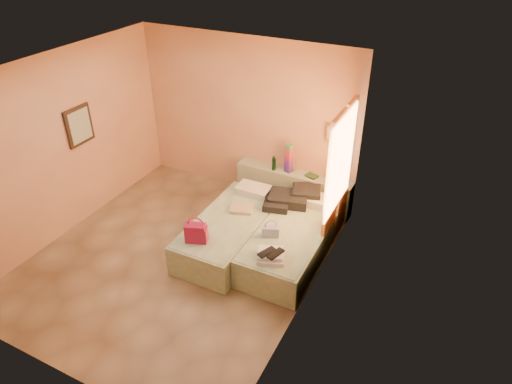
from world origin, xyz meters
TOP-DOWN VIEW (x-y plane):
  - ground at (0.00, 0.00)m, footprint 4.50×4.50m
  - room_walls at (0.21, 0.57)m, footprint 4.02×4.51m
  - headboard_ledge at (0.98, 2.10)m, footprint 2.05×0.30m
  - bed_left at (0.55, 0.62)m, footprint 0.92×2.01m
  - bed_right at (1.50, 0.78)m, footprint 0.92×2.01m
  - water_bottle at (0.63, 2.03)m, footprint 0.07×0.07m
  - rainbow_box at (0.87, 2.10)m, footprint 0.14×0.14m
  - small_dish at (0.62, 2.07)m, footprint 0.11×0.11m
  - green_book at (1.29, 2.10)m, footprint 0.23×0.19m
  - flower_vase at (1.65, 2.05)m, footprint 0.22×0.22m
  - magenta_handbag at (0.40, -0.06)m, footprint 0.34×0.27m
  - khaki_garment at (0.61, 0.89)m, footprint 0.40×0.36m
  - clothes_pile at (1.22, 1.41)m, footprint 0.86×0.86m
  - blue_handbag at (1.28, 0.50)m, footprint 0.27×0.20m
  - towel_stack at (1.50, 0.05)m, footprint 0.43×0.40m
  - sandal_pair at (1.50, 0.03)m, footprint 0.28×0.32m

SIDE VIEW (x-z plane):
  - ground at x=0.00m, z-range 0.00..0.00m
  - bed_left at x=0.55m, z-range 0.00..0.50m
  - bed_right at x=1.50m, z-range 0.00..0.50m
  - headboard_ledge at x=0.98m, z-range 0.00..0.65m
  - khaki_garment at x=0.61m, z-range 0.50..0.56m
  - towel_stack at x=1.50m, z-range 0.50..0.60m
  - blue_handbag at x=1.28m, z-range 0.50..0.66m
  - clothes_pile at x=1.22m, z-range 0.50..0.70m
  - sandal_pair at x=1.50m, z-range 0.60..0.63m
  - magenta_handbag at x=0.40m, z-range 0.50..0.78m
  - small_dish at x=0.62m, z-range 0.65..0.68m
  - green_book at x=1.29m, z-range 0.65..0.68m
  - flower_vase at x=1.65m, z-range 0.65..0.88m
  - water_bottle at x=0.63m, z-range 0.65..0.90m
  - rainbow_box at x=0.87m, z-range 0.65..1.15m
  - room_walls at x=0.21m, z-range 0.38..3.19m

